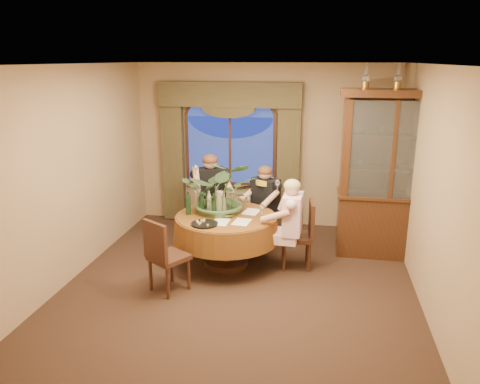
% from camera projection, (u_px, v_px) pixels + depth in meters
% --- Properties ---
extents(floor, '(5.00, 5.00, 0.00)m').
position_uv_depth(floor, '(239.00, 285.00, 6.14)').
color(floor, black).
rests_on(floor, ground).
extents(wall_back, '(4.50, 0.00, 4.50)m').
position_uv_depth(wall_back, '(265.00, 146.00, 8.12)').
color(wall_back, '#A17F5B').
rests_on(wall_back, ground).
extents(wall_right, '(0.00, 5.00, 5.00)m').
position_uv_depth(wall_right, '(432.00, 191.00, 5.37)').
color(wall_right, '#A17F5B').
rests_on(wall_right, ground).
extents(ceiling, '(5.00, 5.00, 0.00)m').
position_uv_depth(ceiling, '(239.00, 64.00, 5.37)').
color(ceiling, white).
rests_on(ceiling, wall_back).
extents(window, '(1.62, 0.10, 1.32)m').
position_uv_depth(window, '(230.00, 151.00, 8.18)').
color(window, navy).
rests_on(window, wall_back).
extents(arched_transom, '(1.60, 0.06, 0.44)m').
position_uv_depth(arched_transom, '(230.00, 106.00, 7.97)').
color(arched_transom, navy).
rests_on(arched_transom, wall_back).
extents(drapery_left, '(0.38, 0.14, 2.32)m').
position_uv_depth(drapery_left, '(173.00, 156.00, 8.34)').
color(drapery_left, '#40371E').
rests_on(drapery_left, floor).
extents(drapery_right, '(0.38, 0.14, 2.32)m').
position_uv_depth(drapery_right, '(289.00, 161.00, 7.99)').
color(drapery_right, '#40371E').
rests_on(drapery_right, floor).
extents(swag_valance, '(2.45, 0.16, 0.42)m').
position_uv_depth(swag_valance, '(229.00, 95.00, 7.84)').
color(swag_valance, '#40371E').
rests_on(swag_valance, wall_back).
extents(dining_table, '(1.91, 1.91, 0.75)m').
position_uv_depth(dining_table, '(226.00, 240.00, 6.64)').
color(dining_table, maroon).
rests_on(dining_table, floor).
extents(china_cabinet, '(1.51, 0.59, 2.46)m').
position_uv_depth(china_cabinet, '(389.00, 175.00, 6.79)').
color(china_cabinet, '#34190D').
rests_on(china_cabinet, floor).
extents(oil_lamp_left, '(0.11, 0.11, 0.34)m').
position_uv_depth(oil_lamp_left, '(366.00, 76.00, 6.48)').
color(oil_lamp_left, '#A5722D').
rests_on(oil_lamp_left, china_cabinet).
extents(oil_lamp_center, '(0.11, 0.11, 0.34)m').
position_uv_depth(oil_lamp_center, '(398.00, 77.00, 6.40)').
color(oil_lamp_center, '#A5722D').
rests_on(oil_lamp_center, china_cabinet).
extents(oil_lamp_right, '(0.11, 0.11, 0.34)m').
position_uv_depth(oil_lamp_right, '(431.00, 77.00, 6.33)').
color(oil_lamp_right, '#A5722D').
rests_on(oil_lamp_right, china_cabinet).
extents(chair_right, '(0.46, 0.46, 0.96)m').
position_uv_depth(chair_right, '(297.00, 235.00, 6.55)').
color(chair_right, black).
rests_on(chair_right, floor).
extents(chair_back_right, '(0.54, 0.54, 0.96)m').
position_uv_depth(chair_back_right, '(263.00, 212.00, 7.53)').
color(chair_back_right, black).
rests_on(chair_back_right, floor).
extents(chair_back, '(0.56, 0.56, 0.96)m').
position_uv_depth(chair_back, '(212.00, 212.00, 7.52)').
color(chair_back, black).
rests_on(chair_back, floor).
extents(chair_front_left, '(0.58, 0.58, 0.96)m').
position_uv_depth(chair_front_left, '(169.00, 255.00, 5.88)').
color(chair_front_left, black).
rests_on(chair_front_left, floor).
extents(person_pink, '(0.46, 0.50, 1.33)m').
position_uv_depth(person_pink, '(292.00, 226.00, 6.35)').
color(person_pink, '#F1C3CE').
rests_on(person_pink, floor).
extents(person_back, '(0.67, 0.65, 1.44)m').
position_uv_depth(person_back, '(210.00, 198.00, 7.47)').
color(person_back, black).
rests_on(person_back, floor).
extents(person_scarf, '(0.61, 0.60, 1.30)m').
position_uv_depth(person_scarf, '(265.00, 206.00, 7.28)').
color(person_scarf, black).
rests_on(person_scarf, floor).
extents(stoneware_vase, '(0.16, 0.16, 0.30)m').
position_uv_depth(stoneware_vase, '(221.00, 201.00, 6.67)').
color(stoneware_vase, '#9D8569').
rests_on(stoneware_vase, dining_table).
extents(centerpiece_plant, '(1.06, 1.17, 0.92)m').
position_uv_depth(centerpiece_plant, '(222.00, 167.00, 6.54)').
color(centerpiece_plant, '#3C5833').
rests_on(centerpiece_plant, dining_table).
extents(olive_bowl, '(0.17, 0.17, 0.05)m').
position_uv_depth(olive_bowl, '(227.00, 215.00, 6.46)').
color(olive_bowl, '#4C572B').
rests_on(olive_bowl, dining_table).
extents(cheese_platter, '(0.36, 0.36, 0.02)m').
position_uv_depth(cheese_platter, '(205.00, 224.00, 6.17)').
color(cheese_platter, black).
rests_on(cheese_platter, dining_table).
extents(wine_bottle_0, '(0.07, 0.07, 0.33)m').
position_uv_depth(wine_bottle_0, '(201.00, 203.00, 6.54)').
color(wine_bottle_0, black).
rests_on(wine_bottle_0, dining_table).
extents(wine_bottle_1, '(0.07, 0.07, 0.33)m').
position_uv_depth(wine_bottle_1, '(197.00, 200.00, 6.68)').
color(wine_bottle_1, tan).
rests_on(wine_bottle_1, dining_table).
extents(wine_bottle_2, '(0.07, 0.07, 0.33)m').
position_uv_depth(wine_bottle_2, '(209.00, 202.00, 6.58)').
color(wine_bottle_2, tan).
rests_on(wine_bottle_2, dining_table).
extents(wine_bottle_3, '(0.07, 0.07, 0.33)m').
position_uv_depth(wine_bottle_3, '(214.00, 205.00, 6.44)').
color(wine_bottle_3, black).
rests_on(wine_bottle_3, dining_table).
extents(wine_bottle_4, '(0.07, 0.07, 0.33)m').
position_uv_depth(wine_bottle_4, '(188.00, 203.00, 6.53)').
color(wine_bottle_4, black).
rests_on(wine_bottle_4, dining_table).
extents(wine_bottle_5, '(0.07, 0.07, 0.33)m').
position_uv_depth(wine_bottle_5, '(208.00, 199.00, 6.75)').
color(wine_bottle_5, black).
rests_on(wine_bottle_5, dining_table).
extents(tasting_paper_0, '(0.24, 0.32, 0.00)m').
position_uv_depth(tasting_paper_0, '(242.00, 222.00, 6.26)').
color(tasting_paper_0, white).
rests_on(tasting_paper_0, dining_table).
extents(tasting_paper_1, '(0.26, 0.33, 0.00)m').
position_uv_depth(tasting_paper_1, '(251.00, 212.00, 6.68)').
color(tasting_paper_1, white).
rests_on(tasting_paper_1, dining_table).
extents(tasting_paper_2, '(0.22, 0.31, 0.00)m').
position_uv_depth(tasting_paper_2, '(221.00, 222.00, 6.26)').
color(tasting_paper_2, white).
rests_on(tasting_paper_2, dining_table).
extents(wine_glass_person_pink, '(0.07, 0.07, 0.18)m').
position_uv_depth(wine_glass_person_pink, '(261.00, 212.00, 6.40)').
color(wine_glass_person_pink, silver).
rests_on(wine_glass_person_pink, dining_table).
extents(wine_glass_person_back, '(0.07, 0.07, 0.18)m').
position_uv_depth(wine_glass_person_back, '(218.00, 199.00, 6.98)').
color(wine_glass_person_back, silver).
rests_on(wine_glass_person_back, dining_table).
extents(wine_glass_person_scarf, '(0.07, 0.07, 0.18)m').
position_uv_depth(wine_glass_person_scarf, '(248.00, 201.00, 6.89)').
color(wine_glass_person_scarf, silver).
rests_on(wine_glass_person_scarf, dining_table).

